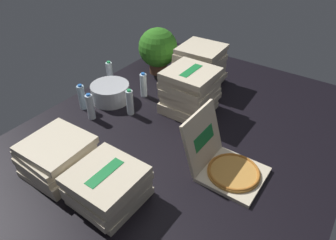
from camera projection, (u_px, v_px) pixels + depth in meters
ground_plane at (182, 136)px, 2.50m from camera, size 3.20×2.40×0.02m
open_pizza_box at (225, 163)px, 2.11m from camera, size 0.40×0.53×0.42m
pizza_stack_right_mid at (200, 66)px, 3.07m from camera, size 0.44×0.44×0.40m
pizza_stack_right_near at (190, 91)px, 2.67m from camera, size 0.43×0.44×0.41m
pizza_stack_center_near at (57, 157)px, 2.10m from camera, size 0.43×0.43×0.25m
pizza_stack_center_far at (107, 186)px, 1.89m from camera, size 0.43×0.43×0.25m
ice_bucket at (111, 93)px, 2.87m from camera, size 0.36×0.36×0.17m
water_bottle_0 at (82, 97)px, 2.74m from camera, size 0.06×0.06×0.25m
water_bottle_1 at (130, 102)px, 2.67m from camera, size 0.06×0.06×0.25m
water_bottle_2 at (110, 73)px, 3.12m from camera, size 0.06×0.06×0.25m
water_bottle_3 at (144, 85)px, 2.92m from camera, size 0.06×0.06×0.25m
water_bottle_4 at (90, 107)px, 2.62m from camera, size 0.06×0.06×0.25m
potted_plant at (158, 49)px, 3.23m from camera, size 0.41×0.41×0.49m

